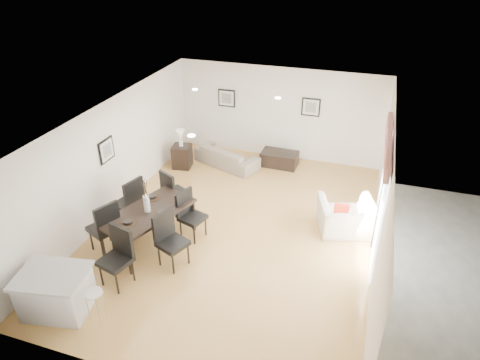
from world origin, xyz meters
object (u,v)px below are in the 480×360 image
(armchair, at_px, (346,217))
(dining_chair_foot, at_px, (172,190))
(bar_stool, at_px, (94,296))
(coffee_table, at_px, (279,159))
(dining_chair_efar, at_px, (189,212))
(kitchen_island, at_px, (56,292))
(side_table, at_px, (182,156))
(dining_chair_head, at_px, (118,253))
(dining_chair_enear, at_px, (169,236))
(dining_chair_wfar, at_px, (131,200))
(sofa, at_px, (227,156))
(dining_chair_wnear, at_px, (106,225))
(dining_table, at_px, (148,214))

(armchair, height_order, dining_chair_foot, dining_chair_foot)
(dining_chair_foot, height_order, bar_stool, dining_chair_foot)
(armchair, xyz_separation_m, coffee_table, (-2.14, 2.69, -0.18))
(dining_chair_efar, relative_size, kitchen_island, 0.84)
(armchair, relative_size, side_table, 1.77)
(dining_chair_head, bearing_deg, dining_chair_enear, 63.13)
(dining_chair_enear, height_order, kitchen_island, dining_chair_enear)
(dining_chair_efar, bearing_deg, dining_chair_foot, 63.27)
(dining_chair_wfar, bearing_deg, kitchen_island, 17.03)
(sofa, bearing_deg, dining_chair_head, 106.87)
(dining_chair_head, bearing_deg, sofa, 100.97)
(dining_chair_enear, xyz_separation_m, kitchen_island, (-1.32, -1.76, -0.24))
(dining_chair_wnear, xyz_separation_m, dining_chair_enear, (1.38, 0.08, -0.03))
(dining_chair_foot, bearing_deg, dining_chair_head, 118.17)
(dining_table, relative_size, dining_chair_efar, 1.98)
(dining_chair_wnear, relative_size, side_table, 1.83)
(dining_chair_foot, height_order, side_table, dining_chair_foot)
(dining_chair_head, distance_m, coffee_table, 5.90)
(armchair, bearing_deg, coffee_table, -69.62)
(dining_chair_efar, distance_m, dining_chair_head, 1.85)
(dining_table, height_order, dining_chair_wfar, dining_chair_wfar)
(side_table, bearing_deg, dining_chair_foot, -70.45)
(dining_chair_efar, height_order, bar_stool, dining_chair_efar)
(dining_chair_enear, bearing_deg, dining_chair_wfar, 78.40)
(dining_chair_foot, relative_size, side_table, 1.68)
(armchair, bearing_deg, dining_chair_efar, 2.07)
(armchair, xyz_separation_m, bar_stool, (-3.76, -3.92, 0.17))
(armchair, height_order, dining_chair_wfar, dining_chair_wfar)
(dining_chair_enear, xyz_separation_m, coffee_table, (1.11, 4.85, -0.44))
(side_table, bearing_deg, kitchen_island, -87.96)
(dining_table, distance_m, dining_chair_wnear, 0.87)
(coffee_table, distance_m, side_table, 2.80)
(dining_chair_wfar, distance_m, dining_chair_efar, 1.38)
(dining_table, bearing_deg, dining_chair_wfar, 165.33)
(armchair, xyz_separation_m, dining_table, (-3.94, -1.71, 0.35))
(dining_table, bearing_deg, bar_stool, -66.16)
(dining_table, bearing_deg, dining_chair_head, -69.43)
(armchair, bearing_deg, sofa, -50.10)
(dining_chair_wfar, bearing_deg, dining_chair_wnear, 15.61)
(dining_chair_wfar, height_order, coffee_table, dining_chair_wfar)
(kitchen_island, bearing_deg, armchair, 30.18)
(sofa, relative_size, dining_chair_efar, 1.75)
(dining_chair_wfar, xyz_separation_m, coffee_table, (2.48, 3.94, -0.48))
(coffee_table, bearing_deg, kitchen_island, -108.69)
(dining_chair_wfar, distance_m, side_table, 3.01)
(sofa, xyz_separation_m, dining_chair_wfar, (-1.03, -3.50, 0.40))
(dining_chair_head, relative_size, dining_chair_foot, 1.06)
(sofa, distance_m, dining_chair_wnear, 4.62)
(armchair, height_order, side_table, armchair)
(dining_chair_head, xyz_separation_m, kitchen_island, (-0.66, -1.01, -0.25))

